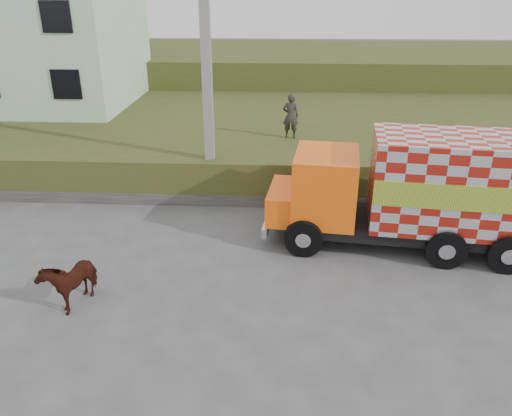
# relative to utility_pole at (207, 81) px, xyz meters

# --- Properties ---
(ground) EXTENTS (120.00, 120.00, 0.00)m
(ground) POSITION_rel_utility_pole_xyz_m (1.00, -4.60, -4.08)
(ground) COLOR #474749
(ground) RESTS_ON ground
(embankment) EXTENTS (40.00, 12.00, 1.50)m
(embankment) POSITION_rel_utility_pole_xyz_m (1.00, 5.40, -3.33)
(embankment) COLOR #314918
(embankment) RESTS_ON ground
(embankment_far) EXTENTS (40.00, 12.00, 3.00)m
(embankment_far) POSITION_rel_utility_pole_xyz_m (1.00, 17.40, -2.58)
(embankment_far) COLOR #314918
(embankment_far) RESTS_ON ground
(retaining_strip) EXTENTS (16.00, 0.50, 0.40)m
(retaining_strip) POSITION_rel_utility_pole_xyz_m (-1.00, -0.40, -3.88)
(retaining_strip) COLOR #595651
(retaining_strip) RESTS_ON ground
(building) EXTENTS (10.00, 8.00, 6.00)m
(building) POSITION_rel_utility_pole_xyz_m (-10.00, 8.40, 0.42)
(building) COLOR #BDDCBC
(building) RESTS_ON embankment
(utility_pole) EXTENTS (1.20, 0.30, 8.00)m
(utility_pole) POSITION_rel_utility_pole_xyz_m (0.00, 0.00, 0.00)
(utility_pole) COLOR gray
(utility_pole) RESTS_ON ground
(cargo_truck) EXTENTS (7.52, 3.25, 3.26)m
(cargo_truck) POSITION_rel_utility_pole_xyz_m (6.12, -2.99, -2.40)
(cargo_truck) COLOR black
(cargo_truck) RESTS_ON ground
(cow) EXTENTS (1.06, 1.62, 1.26)m
(cow) POSITION_rel_utility_pole_xyz_m (-2.43, -6.31, -3.44)
(cow) COLOR #32180C
(cow) RESTS_ON ground
(pedestrian) EXTENTS (0.64, 0.44, 1.67)m
(pedestrian) POSITION_rel_utility_pole_xyz_m (2.71, 2.62, -1.74)
(pedestrian) COLOR #302D2B
(pedestrian) RESTS_ON embankment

